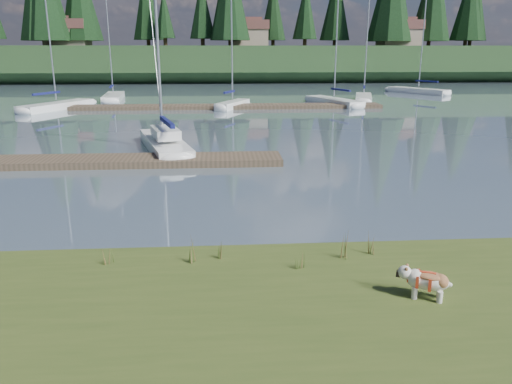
{
  "coord_description": "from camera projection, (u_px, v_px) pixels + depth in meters",
  "views": [
    {
      "loc": [
        1.4,
        -12.54,
        4.83
      ],
      "look_at": [
        2.24,
        -0.5,
        1.36
      ],
      "focal_mm": 35.0,
      "sensor_mm": 36.0,
      "label": 1
    }
  ],
  "objects": [
    {
      "name": "conifer_7",
      "position": [
        470.0,
        2.0,
        80.79
      ],
      "size": [
        5.28,
        5.28,
        13.2
      ],
      "color": "#382619",
      "rests_on": "ridge"
    },
    {
      "name": "weed_3",
      "position": [
        108.0,
        254.0,
        10.76
      ],
      "size": [
        0.17,
        0.14,
        0.51
      ],
      "color": "#475B23",
      "rests_on": "bank"
    },
    {
      "name": "mud_lip",
      "position": [
        164.0,
        259.0,
        11.71
      ],
      "size": [
        60.0,
        0.5,
        0.14
      ],
      "primitive_type": "cube",
      "color": "#33281C",
      "rests_on": "ground"
    },
    {
      "name": "sailboat_bg_4",
      "position": [
        364.0,
        97.0,
        48.55
      ],
      "size": [
        3.34,
        7.42,
        10.85
      ],
      "rotation": [
        0.0,
        0.0,
        1.3
      ],
      "color": "white",
      "rests_on": "ground"
    },
    {
      "name": "sailboat_bg_2",
      "position": [
        235.0,
        103.0,
        42.77
      ],
      "size": [
        3.39,
        5.63,
        8.8
      ],
      "rotation": [
        0.0,
        0.0,
        1.14
      ],
      "color": "white",
      "rests_on": "ground"
    },
    {
      "name": "weed_5",
      "position": [
        372.0,
        244.0,
        11.29
      ],
      "size": [
        0.17,
        0.14,
        0.56
      ],
      "color": "#475B23",
      "rests_on": "bank"
    },
    {
      "name": "house_0",
      "position": [
        68.0,
        32.0,
        76.89
      ],
      "size": [
        6.3,
        5.3,
        4.65
      ],
      "color": "gray",
      "rests_on": "ridge"
    },
    {
      "name": "sailboat_bg_3",
      "position": [
        329.0,
        100.0,
        45.38
      ],
      "size": [
        4.42,
        8.15,
        11.92
      ],
      "rotation": [
        0.0,
        0.0,
        1.94
      ],
      "color": "white",
      "rests_on": "ground"
    },
    {
      "name": "conifer_3",
      "position": [
        146.0,
        3.0,
        78.39
      ],
      "size": [
        4.84,
        4.84,
        12.25
      ],
      "color": "#382619",
      "rests_on": "ridge"
    },
    {
      "name": "ridge",
      "position": [
        212.0,
        64.0,
        82.57
      ],
      "size": [
        200.0,
        20.0,
        5.0
      ],
      "primitive_type": "cube",
      "color": "#1D3419",
      "rests_on": "ground"
    },
    {
      "name": "sailboat_bg_0",
      "position": [
        63.0,
        105.0,
        42.0
      ],
      "size": [
        5.07,
        8.18,
        12.0
      ],
      "rotation": [
        0.0,
        0.0,
        1.12
      ],
      "color": "white",
      "rests_on": "ground"
    },
    {
      "name": "weed_1",
      "position": [
        218.0,
        251.0,
        11.04
      ],
      "size": [
        0.17,
        0.14,
        0.43
      ],
      "color": "#475B23",
      "rests_on": "bank"
    },
    {
      "name": "bulldog",
      "position": [
        427.0,
        280.0,
        9.24
      ],
      "size": [
        0.98,
        0.67,
        0.58
      ],
      "rotation": [
        0.0,
        0.0,
        2.72
      ],
      "color": "silver",
      "rests_on": "bank"
    },
    {
      "name": "ground",
      "position": [
        204.0,
        108.0,
        42.03
      ],
      "size": [
        200.0,
        200.0,
        0.0
      ],
      "primitive_type": "plane",
      "color": "slate",
      "rests_on": "ground"
    },
    {
      "name": "sailboat_bg_1",
      "position": [
        114.0,
        96.0,
        49.66
      ],
      "size": [
        2.51,
        8.33,
        12.21
      ],
      "rotation": [
        0.0,
        0.0,
        1.68
      ],
      "color": "white",
      "rests_on": "ground"
    },
    {
      "name": "weed_2",
      "position": [
        345.0,
        246.0,
        11.02
      ],
      "size": [
        0.17,
        0.14,
        0.71
      ],
      "color": "#475B23",
      "rests_on": "bank"
    },
    {
      "name": "sailboat_main",
      "position": [
        163.0,
        140.0,
        25.09
      ],
      "size": [
        3.55,
        8.05,
        11.48
      ],
      "rotation": [
        0.0,
        0.0,
        1.83
      ],
      "color": "white",
      "rests_on": "ground"
    },
    {
      "name": "sailboat_bg_5",
      "position": [
        413.0,
        90.0,
        56.81
      ],
      "size": [
        5.85,
        7.69,
        11.65
      ],
      "rotation": [
        0.0,
        0.0,
        2.16
      ],
      "color": "white",
      "rests_on": "ground"
    },
    {
      "name": "house_1",
      "position": [
        248.0,
        33.0,
        79.72
      ],
      "size": [
        6.3,
        5.3,
        4.65
      ],
      "color": "gray",
      "rests_on": "ridge"
    },
    {
      "name": "dock_far",
      "position": [
        228.0,
        107.0,
        42.12
      ],
      "size": [
        26.0,
        2.2,
        0.3
      ],
      "primitive_type": "cube",
      "color": "#4C3D2C",
      "rests_on": "ground"
    },
    {
      "name": "house_2",
      "position": [
        399.0,
        33.0,
        79.42
      ],
      "size": [
        6.3,
        5.3,
        4.65
      ],
      "color": "gray",
      "rests_on": "ridge"
    },
    {
      "name": "dock_near",
      "position": [
        97.0,
        161.0,
        21.59
      ],
      "size": [
        16.0,
        2.0,
        0.3
      ],
      "primitive_type": "cube",
      "color": "#4C3D2C",
      "rests_on": "ground"
    },
    {
      "name": "weed_0",
      "position": [
        194.0,
        251.0,
        10.8
      ],
      "size": [
        0.17,
        0.14,
        0.64
      ],
      "color": "#475B23",
      "rests_on": "bank"
    },
    {
      "name": "bank",
      "position": [
        133.0,
        372.0,
        7.47
      ],
      "size": [
        60.0,
        9.0,
        0.35
      ],
      "primitive_type": "cube",
      "color": "#3E4D1D",
      "rests_on": "ground"
    },
    {
      "name": "weed_4",
      "position": [
        300.0,
        260.0,
        10.47
      ],
      "size": [
        0.17,
        0.14,
        0.49
      ],
      "color": "#475B23",
      "rests_on": "bank"
    },
    {
      "name": "conifer_5",
      "position": [
        306.0,
        9.0,
        78.4
      ],
      "size": [
        3.96,
        3.96,
        10.35
      ],
      "color": "#382619",
      "rests_on": "ridge"
    }
  ]
}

